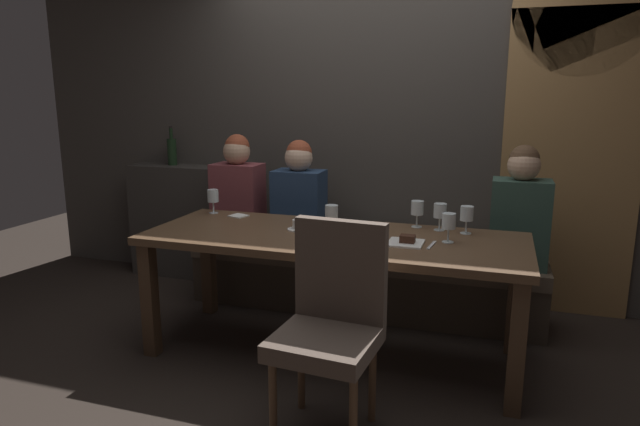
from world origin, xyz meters
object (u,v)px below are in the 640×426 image
(wine_glass_end_right, at_px, (440,211))
(diner_bearded, at_px, (299,196))
(chair_near_side, at_px, (332,315))
(wine_glass_near_right, at_px, (417,209))
(wine_bottle_dark_red, at_px, (172,151))
(espresso_cup, at_px, (297,226))
(fork_on_table, at_px, (432,245))
(dining_table, at_px, (333,250))
(wine_glass_center_back, at_px, (213,196))
(wine_glass_end_left, at_px, (332,214))
(diner_far_end, at_px, (520,210))
(wine_glass_far_right, at_px, (449,222))
(dessert_plate, at_px, (406,241))
(wine_glass_far_left, at_px, (467,215))
(diner_redhead, at_px, (238,191))
(banquette_bench, at_px, (361,281))

(wine_glass_end_right, bearing_deg, diner_bearded, 158.82)
(chair_near_side, xyz_separation_m, wine_glass_near_right, (0.22, 1.07, 0.30))
(wine_bottle_dark_red, height_order, wine_glass_near_right, wine_bottle_dark_red)
(espresso_cup, bearing_deg, wine_bottle_dark_red, 146.06)
(wine_glass_near_right, xyz_separation_m, fork_on_table, (0.14, -0.40, -0.11))
(dining_table, height_order, wine_glass_near_right, wine_glass_near_right)
(wine_glass_center_back, bearing_deg, wine_glass_end_left, -15.65)
(diner_far_end, bearing_deg, diner_bearded, 178.62)
(wine_glass_far_right, relative_size, dessert_plate, 0.86)
(dining_table, relative_size, wine_glass_far_left, 13.41)
(wine_bottle_dark_red, relative_size, wine_glass_center_back, 1.99)
(wine_glass_far_left, bearing_deg, dining_table, -159.24)
(chair_near_side, distance_m, wine_glass_near_right, 1.13)
(wine_glass_far_left, bearing_deg, diner_redhead, 165.43)
(wine_glass_far_left, xyz_separation_m, wine_glass_center_back, (-1.68, 0.04, 0.00))
(wine_bottle_dark_red, relative_size, fork_on_table, 1.92)
(diner_bearded, bearing_deg, diner_far_end, -1.38)
(wine_glass_far_right, bearing_deg, diner_far_end, 58.41)
(wine_glass_end_right, xyz_separation_m, espresso_cup, (-0.81, -0.26, -0.09))
(dessert_plate, bearing_deg, wine_glass_center_back, 164.75)
(dining_table, xyz_separation_m, dessert_plate, (0.43, -0.06, 0.10))
(diner_far_end, bearing_deg, wine_glass_end_right, -141.53)
(chair_near_side, height_order, wine_glass_center_back, chair_near_side)
(wine_bottle_dark_red, bearing_deg, wine_glass_far_right, -22.97)
(diner_redhead, distance_m, diner_bearded, 0.49)
(diner_bearded, distance_m, dessert_plate, 1.19)
(wine_glass_center_back, relative_size, wine_glass_far_right, 1.00)
(wine_bottle_dark_red, bearing_deg, chair_near_side, -42.38)
(diner_bearded, bearing_deg, dining_table, -56.43)
(banquette_bench, bearing_deg, wine_glass_end_left, -92.57)
(banquette_bench, relative_size, wine_glass_far_right, 15.24)
(wine_glass_far_right, bearing_deg, dining_table, -176.07)
(diner_redhead, bearing_deg, chair_near_side, -50.76)
(dining_table, height_order, fork_on_table, fork_on_table)
(wine_glass_center_back, distance_m, wine_glass_far_right, 1.63)
(chair_near_side, height_order, wine_glass_far_right, chair_near_side)
(diner_bearded, distance_m, wine_glass_end_right, 1.12)
(wine_bottle_dark_red, distance_m, espresso_cup, 1.83)
(wine_glass_end_left, xyz_separation_m, dessert_plate, (0.46, -0.12, -0.10))
(wine_glass_center_back, xyz_separation_m, wine_glass_far_right, (1.60, -0.28, 0.00))
(wine_glass_far_left, relative_size, wine_glass_center_back, 1.00)
(dining_table, bearing_deg, diner_bearded, 123.57)
(banquette_bench, bearing_deg, chair_near_side, -81.56)
(wine_glass_end_right, relative_size, wine_glass_far_right, 1.00)
(chair_near_side, bearing_deg, diner_bearded, 115.51)
(diner_bearded, height_order, wine_glass_far_right, diner_bearded)
(diner_bearded, bearing_deg, wine_glass_end_right, -21.18)
(wine_glass_end_right, bearing_deg, diner_redhead, 165.12)
(dining_table, xyz_separation_m, diner_far_end, (1.04, 0.68, 0.17))
(banquette_bench, xyz_separation_m, wine_bottle_dark_red, (-1.74, 0.36, 0.84))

